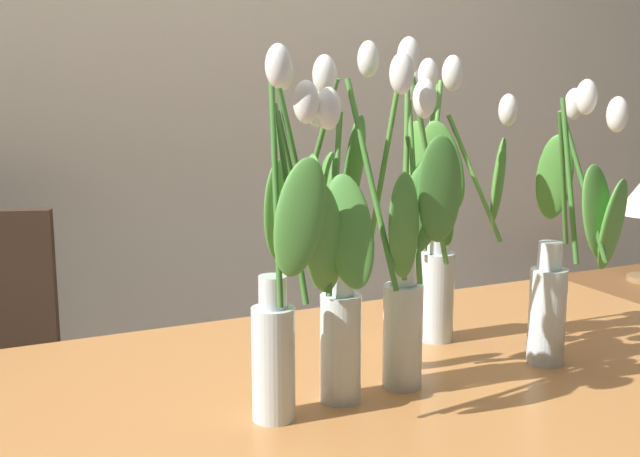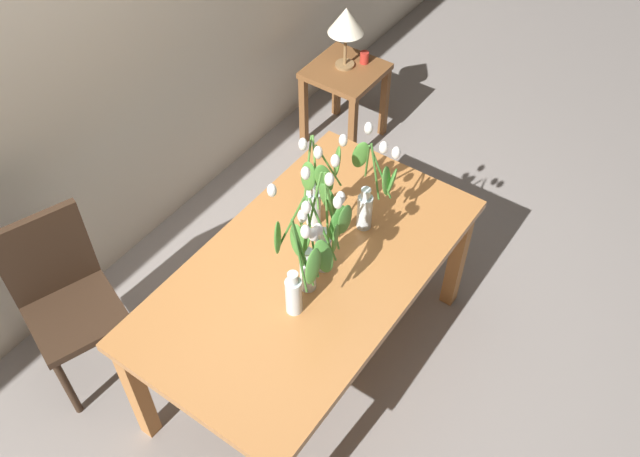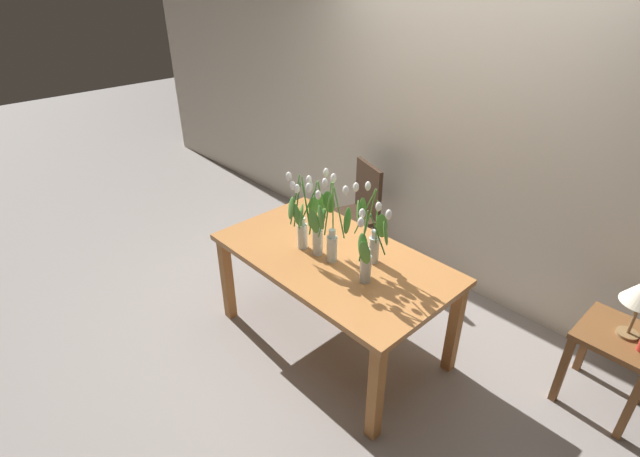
{
  "view_description": "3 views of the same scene",
  "coord_description": "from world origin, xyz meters",
  "px_view_note": "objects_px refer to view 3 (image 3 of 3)",
  "views": [
    {
      "loc": [
        -0.67,
        -1.22,
        1.28
      ],
      "look_at": [
        -0.07,
        0.07,
        1.01
      ],
      "focal_mm": 46.68,
      "sensor_mm": 36.0,
      "label": 1
    },
    {
      "loc": [
        -1.49,
        -1.11,
        3.02
      ],
      "look_at": [
        0.02,
        -0.05,
        1.0
      ],
      "focal_mm": 38.46,
      "sensor_mm": 36.0,
      "label": 2
    },
    {
      "loc": [
        1.86,
        -1.86,
        2.44
      ],
      "look_at": [
        -0.06,
        -0.07,
        0.95
      ],
      "focal_mm": 26.49,
      "sensor_mm": 36.0,
      "label": 3
    }
  ],
  "objects_px": {
    "tulip_vase_4": "(371,233)",
    "side_table": "(615,350)",
    "tulip_vase_1": "(315,227)",
    "dining_table": "(333,267)",
    "tulip_vase_3": "(368,256)",
    "tulip_vase_0": "(331,229)",
    "tulip_vase_2": "(303,220)",
    "dining_chair": "(357,209)"
  },
  "relations": [
    {
      "from": "dining_table",
      "to": "dining_chair",
      "type": "bearing_deg",
      "value": 124.31
    },
    {
      "from": "tulip_vase_0",
      "to": "dining_chair",
      "type": "relative_size",
      "value": 0.63
    },
    {
      "from": "tulip_vase_2",
      "to": "dining_chair",
      "type": "distance_m",
      "value": 1.2
    },
    {
      "from": "tulip_vase_1",
      "to": "side_table",
      "type": "bearing_deg",
      "value": 29.13
    },
    {
      "from": "dining_table",
      "to": "tulip_vase_2",
      "type": "relative_size",
      "value": 2.79
    },
    {
      "from": "tulip_vase_1",
      "to": "tulip_vase_3",
      "type": "relative_size",
      "value": 1.08
    },
    {
      "from": "tulip_vase_0",
      "to": "dining_chair",
      "type": "height_order",
      "value": "tulip_vase_0"
    },
    {
      "from": "side_table",
      "to": "tulip_vase_4",
      "type": "bearing_deg",
      "value": -151.22
    },
    {
      "from": "dining_table",
      "to": "tulip_vase_1",
      "type": "distance_m",
      "value": 0.32
    },
    {
      "from": "dining_table",
      "to": "tulip_vase_2",
      "type": "xyz_separation_m",
      "value": [
        -0.19,
        -0.1,
        0.32
      ]
    },
    {
      "from": "tulip_vase_0",
      "to": "dining_chair",
      "type": "bearing_deg",
      "value": 124.11
    },
    {
      "from": "tulip_vase_4",
      "to": "dining_chair",
      "type": "xyz_separation_m",
      "value": [
        -0.85,
        0.81,
        -0.43
      ]
    },
    {
      "from": "tulip_vase_1",
      "to": "tulip_vase_3",
      "type": "height_order",
      "value": "tulip_vase_1"
    },
    {
      "from": "tulip_vase_1",
      "to": "tulip_vase_2",
      "type": "height_order",
      "value": "tulip_vase_2"
    },
    {
      "from": "tulip_vase_3",
      "to": "tulip_vase_1",
      "type": "bearing_deg",
      "value": 179.95
    },
    {
      "from": "side_table",
      "to": "dining_table",
      "type": "bearing_deg",
      "value": -151.47
    },
    {
      "from": "dining_table",
      "to": "dining_chair",
      "type": "relative_size",
      "value": 1.72
    },
    {
      "from": "tulip_vase_1",
      "to": "tulip_vase_3",
      "type": "xyz_separation_m",
      "value": [
        0.45,
        -0.0,
        -0.01
      ]
    },
    {
      "from": "tulip_vase_3",
      "to": "tulip_vase_4",
      "type": "distance_m",
      "value": 0.23
    },
    {
      "from": "tulip_vase_0",
      "to": "tulip_vase_1",
      "type": "bearing_deg",
      "value": -173.97
    },
    {
      "from": "tulip_vase_1",
      "to": "tulip_vase_4",
      "type": "height_order",
      "value": "tulip_vase_1"
    },
    {
      "from": "dining_table",
      "to": "tulip_vase_4",
      "type": "distance_m",
      "value": 0.4
    },
    {
      "from": "tulip_vase_2",
      "to": "side_table",
      "type": "distance_m",
      "value": 2.04
    },
    {
      "from": "tulip_vase_0",
      "to": "dining_chair",
      "type": "distance_m",
      "value": 1.27
    },
    {
      "from": "tulip_vase_0",
      "to": "tulip_vase_4",
      "type": "height_order",
      "value": "tulip_vase_0"
    },
    {
      "from": "tulip_vase_1",
      "to": "dining_chair",
      "type": "bearing_deg",
      "value": 118.17
    },
    {
      "from": "dining_table",
      "to": "tulip_vase_0",
      "type": "height_order",
      "value": "tulip_vase_0"
    },
    {
      "from": "dining_table",
      "to": "side_table",
      "type": "height_order",
      "value": "dining_table"
    },
    {
      "from": "tulip_vase_1",
      "to": "tulip_vase_3",
      "type": "distance_m",
      "value": 0.45
    },
    {
      "from": "tulip_vase_2",
      "to": "tulip_vase_4",
      "type": "xyz_separation_m",
      "value": [
        0.41,
        0.21,
        -0.01
      ]
    },
    {
      "from": "dining_table",
      "to": "tulip_vase_3",
      "type": "xyz_separation_m",
      "value": [
        0.36,
        -0.07,
        0.29
      ]
    },
    {
      "from": "dining_table",
      "to": "tulip_vase_2",
      "type": "distance_m",
      "value": 0.39
    },
    {
      "from": "tulip_vase_4",
      "to": "side_table",
      "type": "height_order",
      "value": "tulip_vase_4"
    },
    {
      "from": "dining_table",
      "to": "tulip_vase_4",
      "type": "height_order",
      "value": "tulip_vase_4"
    },
    {
      "from": "tulip_vase_3",
      "to": "tulip_vase_4",
      "type": "xyz_separation_m",
      "value": [
        -0.14,
        0.19,
        0.02
      ]
    },
    {
      "from": "tulip_vase_2",
      "to": "dining_table",
      "type": "bearing_deg",
      "value": 27.57
    },
    {
      "from": "side_table",
      "to": "tulip_vase_1",
      "type": "bearing_deg",
      "value": -150.87
    },
    {
      "from": "tulip_vase_4",
      "to": "dining_chair",
      "type": "distance_m",
      "value": 1.25
    },
    {
      "from": "tulip_vase_4",
      "to": "dining_chair",
      "type": "bearing_deg",
      "value": 136.37
    },
    {
      "from": "tulip_vase_2",
      "to": "side_table",
      "type": "height_order",
      "value": "tulip_vase_2"
    },
    {
      "from": "tulip_vase_2",
      "to": "tulip_vase_3",
      "type": "distance_m",
      "value": 0.55
    },
    {
      "from": "tulip_vase_3",
      "to": "dining_chair",
      "type": "distance_m",
      "value": 1.46
    }
  ]
}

